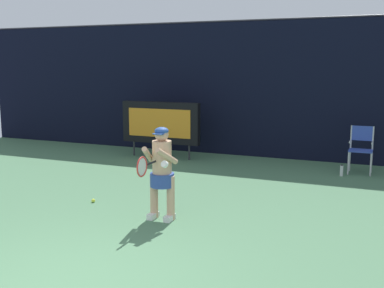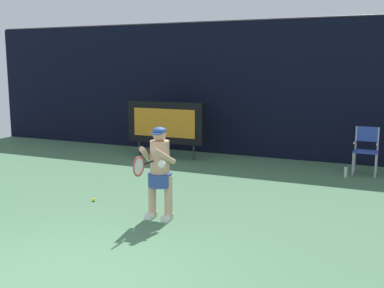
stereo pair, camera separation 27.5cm
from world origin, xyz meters
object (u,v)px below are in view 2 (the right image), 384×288
object	(u,v)px
umpire_chair	(366,148)
water_bottle	(346,172)
tennis_player	(160,169)
scoreboard	(166,123)
tennis_ball_spare	(94,200)
tennis_racket	(139,166)

from	to	relation	value
umpire_chair	water_bottle	bearing A→B (deg)	-125.65
tennis_player	scoreboard	bearing A→B (deg)	116.49
water_bottle	umpire_chair	bearing A→B (deg)	54.35
umpire_chair	tennis_ball_spare	world-z (taller)	umpire_chair
tennis_player	tennis_ball_spare	world-z (taller)	tennis_player
scoreboard	water_bottle	bearing A→B (deg)	-4.50
tennis_ball_spare	scoreboard	bearing A→B (deg)	99.65
tennis_player	tennis_ball_spare	bearing A→B (deg)	167.49
water_bottle	tennis_racket	xyz separation A→B (m)	(-2.45, -4.79, 0.86)
tennis_player	tennis_ball_spare	xyz separation A→B (m)	(-1.57, 0.35, -0.79)
tennis_player	umpire_chair	bearing A→B (deg)	59.69
scoreboard	tennis_player	distance (m)	5.15
scoreboard	umpire_chair	distance (m)	5.08
scoreboard	water_bottle	world-z (taller)	scoreboard
tennis_racket	scoreboard	bearing A→B (deg)	101.13
scoreboard	tennis_ball_spare	xyz separation A→B (m)	(0.72, -4.26, -0.91)
umpire_chair	tennis_racket	size ratio (longest dim) A/B	1.79
umpire_chair	tennis_racket	bearing A→B (deg)	-118.00
water_bottle	tennis_ball_spare	xyz separation A→B (m)	(-3.98, -3.88, -0.09)
tennis_player	tennis_racket	world-z (taller)	tennis_player
tennis_racket	tennis_ball_spare	bearing A→B (deg)	136.99
tennis_ball_spare	water_bottle	bearing A→B (deg)	44.31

